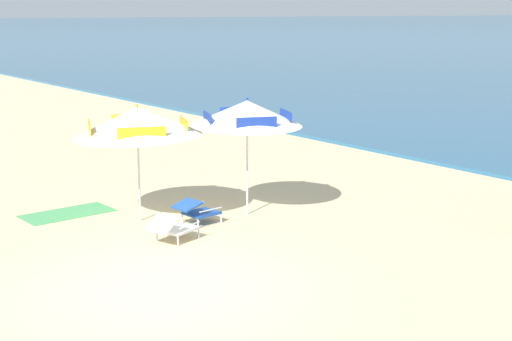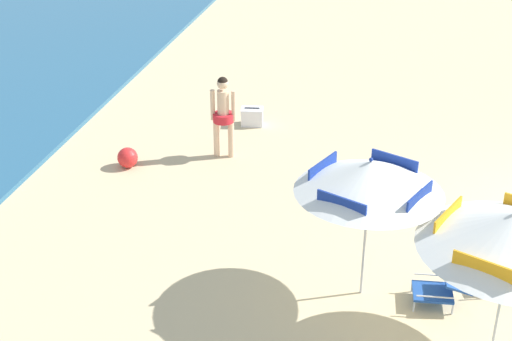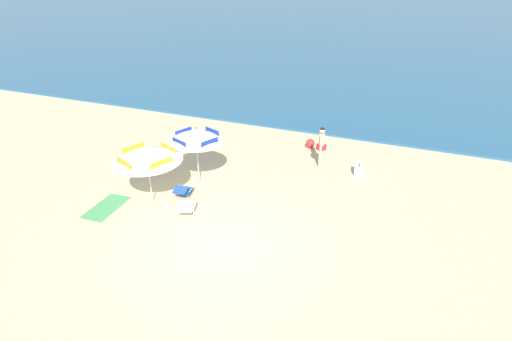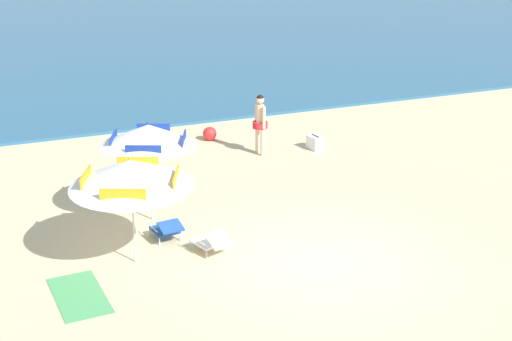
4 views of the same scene
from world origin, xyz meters
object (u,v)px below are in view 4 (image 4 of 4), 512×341
Objects in this scene: beach_umbrella_striped_second at (148,135)px; beach_towel at (79,295)px; cooler_box at (315,142)px; lounge_chair_beside_umbrella at (212,241)px; beach_umbrella_striped_main at (130,173)px; person_standing_near_shore at (260,120)px; lounge_chair_under_umbrella at (167,229)px; beach_ball at (210,134)px.

beach_umbrella_striped_second reaches higher than beach_towel.
lounge_chair_beside_umbrella is at bearing -133.51° from cooler_box.
beach_umbrella_striped_main is 1.90× the size of person_standing_near_shore.
cooler_box is at bearing 37.39° from beach_towel.
beach_umbrella_striped_main reaches higher than person_standing_near_shore.
beach_umbrella_striped_second reaches higher than person_standing_near_shore.
person_standing_near_shore reaches higher than lounge_chair_under_umbrella.
person_standing_near_shore is (4.93, 5.30, -0.93)m from beach_umbrella_striped_main.
beach_umbrella_striped_second is 5.63× the size of beach_ball.
cooler_box reaches higher than beach_ball.
lounge_chair_beside_umbrella is 6.48m from person_standing_near_shore.
cooler_box is at bearing 37.67° from beach_umbrella_striped_main.
person_standing_near_shore is at bearing 173.48° from cooler_box.
beach_ball is (4.00, 7.07, -1.74)m from beach_umbrella_striped_main.
lounge_chair_under_umbrella is 7.21m from cooler_box.
person_standing_near_shore is 1.88m from cooler_box.
cooler_box is (5.03, 5.30, -0.07)m from lounge_chair_beside_umbrella.
person_standing_near_shore is at bearing 58.61° from lounge_chair_beside_umbrella.
beach_umbrella_striped_main is 3.31× the size of lounge_chair_beside_umbrella.
lounge_chair_under_umbrella is 1.17m from lounge_chair_beside_umbrella.
beach_umbrella_striped_main is 8.31m from beach_ball.
beach_towel is (-2.20, -1.70, -0.27)m from lounge_chair_under_umbrella.
beach_umbrella_striped_second is at bearing 90.54° from lounge_chair_under_umbrella.
beach_ball is 9.64m from beach_towel.
beach_umbrella_striped_main is at bearing -119.49° from beach_ball.
beach_umbrella_striped_second is 4.32× the size of cooler_box.
beach_ball is at bearing 60.51° from beach_umbrella_striped_main.
lounge_chair_beside_umbrella reaches higher than lounge_chair_under_umbrella.
person_standing_near_shore is at bearing 48.29° from lounge_chair_under_umbrella.
beach_towel is at bearing -126.92° from beach_umbrella_striped_second.
lounge_chair_under_umbrella is at bearing -131.71° from person_standing_near_shore.
lounge_chair_under_umbrella is at bearing 37.79° from beach_towel.
beach_towel is (-5.32, -8.03, -0.20)m from beach_ball.
beach_umbrella_striped_second is 2.88m from lounge_chair_beside_umbrella.
beach_ball is (3.14, 5.12, -1.84)m from beach_umbrella_striped_second.
person_standing_near_shore is at bearing -62.27° from beach_ball.
beach_ball is at bearing 63.72° from lounge_chair_under_umbrella.
beach_umbrella_striped_second is at bearing 66.06° from beach_umbrella_striped_main.
cooler_box is 0.30× the size of beach_towel.
beach_umbrella_striped_second is 6.81m from cooler_box.
lounge_chair_under_umbrella is 2.79m from beach_towel.
beach_towel is at bearing -123.52° from beach_ball.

